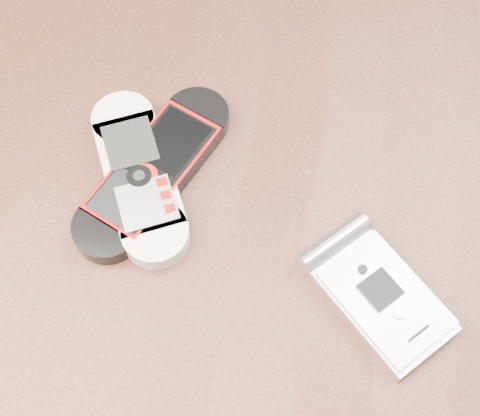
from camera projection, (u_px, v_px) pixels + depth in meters
name	position (u px, v px, depth m)	size (l,w,h in m)	color
ground	(237.00, 403.00, 1.17)	(4.00, 4.00, 0.00)	#472B19
table	(234.00, 266.00, 0.60)	(1.20, 0.80, 0.75)	black
nokia_white	(139.00, 175.00, 0.51)	(0.05, 0.15, 0.02)	silver
nokia_black_red	(154.00, 171.00, 0.51)	(0.05, 0.17, 0.02)	black
motorola_razr	(381.00, 297.00, 0.46)	(0.06, 0.11, 0.02)	#B9B9BE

